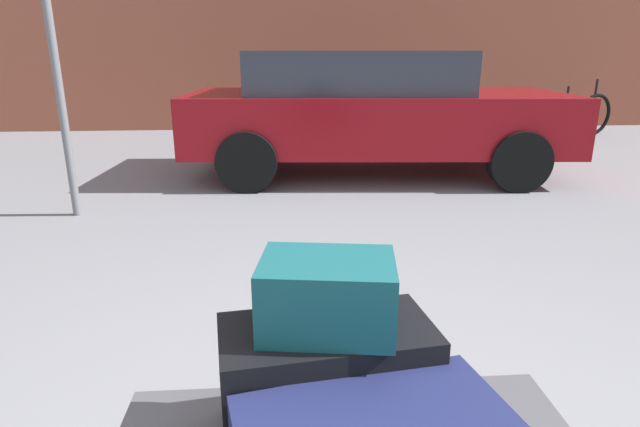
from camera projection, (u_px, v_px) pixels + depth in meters
name	position (u px, v px, depth m)	size (l,w,h in m)	color
duffel_bag_black_stacked_top	(327.00, 381.00, 1.49)	(0.60, 0.30, 0.34)	black
duffel_bag_teal_topmost_pile	(327.00, 295.00, 1.41)	(0.36, 0.26, 0.20)	#144C51
parked_car	(371.00, 110.00, 6.07)	(4.41, 2.15, 1.42)	maroon
bicycle_leaning	(573.00, 115.00, 8.78)	(1.68, 0.64, 0.96)	black
bollard_kerb_near	(488.00, 129.00, 7.45)	(0.24, 0.24, 0.68)	#72665B
bollard_kerb_mid	(576.00, 128.00, 7.54)	(0.24, 0.24, 0.68)	#72665B
no_parking_sign	(51.00, 36.00, 4.23)	(0.49, 0.16, 2.49)	slate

